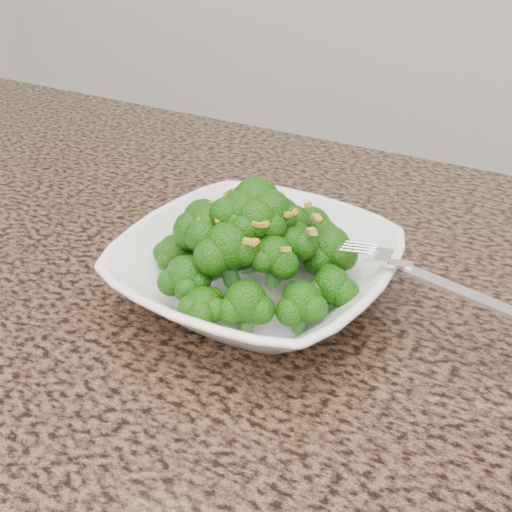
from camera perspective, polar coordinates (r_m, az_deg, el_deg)
The scene contains 5 objects.
granite_counter at distance 0.58m, azimuth -7.12°, elevation -9.37°, with size 1.64×1.04×0.03m, color brown.
bowl at distance 0.61m, azimuth -0.00°, elevation -1.51°, with size 0.25×0.25×0.06m, color white.
broccoli_pile at distance 0.57m, azimuth -0.00°, elevation 4.32°, with size 0.22×0.22×0.08m, color #1B570A, non-canonical shape.
garlic_topping at distance 0.56m, azimuth -0.00°, elevation 8.13°, with size 0.13×0.13×0.01m, color gold, non-canonical shape.
fork at distance 0.56m, azimuth 13.02°, elevation -0.86°, with size 0.19×0.03×0.01m, color silver, non-canonical shape.
Camera 1 is at (0.27, -0.05, 1.27)m, focal length 45.00 mm.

